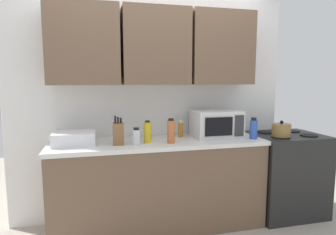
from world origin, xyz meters
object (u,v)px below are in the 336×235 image
bottle_spice_jar (171,131)px  bottle_amber_vinegar (181,129)px  dish_rack (74,138)px  microwave (216,124)px  bottle_clear_tall (136,137)px  stove_range (285,173)px  bottle_yellow_mustard (148,132)px  knife_block (118,133)px  kettle (281,130)px  bottle_blue_cleaner (253,129)px

bottle_spice_jar → bottle_amber_vinegar: 0.32m
bottle_spice_jar → dish_rack: bearing=170.5°
microwave → bottle_clear_tall: (-0.87, -0.18, -0.06)m
stove_range → bottle_amber_vinegar: bearing=173.5°
microwave → dish_rack: size_ratio=1.26×
stove_range → bottle_yellow_mustard: 1.66m
knife_block → bottle_spice_jar: bearing=-7.7°
stove_range → bottle_amber_vinegar: size_ratio=5.11×
microwave → dish_rack: bearing=-178.7°
bottle_amber_vinegar → knife_block: bearing=-163.4°
kettle → bottle_clear_tall: 1.51m
bottle_yellow_mustard → bottle_amber_vinegar: 0.43m
bottle_yellow_mustard → bottle_amber_vinegar: (0.38, 0.19, -0.02)m
knife_block → bottle_spice_jar: 0.49m
microwave → bottle_amber_vinegar: (-0.36, 0.08, -0.06)m
dish_rack → knife_block: knife_block is taller
microwave → bottle_clear_tall: size_ratio=2.96×
stove_range → bottle_amber_vinegar: (-1.18, 0.13, 0.53)m
bottle_spice_jar → microwave: bearing=18.8°
stove_range → bottle_yellow_mustard: bearing=-178.1°
microwave → bottle_clear_tall: bearing=-168.0°
kettle → bottle_spice_jar: size_ratio=0.81×
microwave → bottle_blue_cleaner: 0.38m
microwave → knife_block: 1.03m
dish_rack → bottle_spice_jar: size_ratio=1.61×
stove_range → microwave: (-0.82, 0.05, 0.59)m
knife_block → bottle_blue_cleaner: size_ratio=1.24×
kettle → bottle_amber_vinegar: bearing=164.8°
dish_rack → kettle: bearing=-4.4°
stove_range → bottle_spice_jar: (-1.35, -0.13, 0.56)m
microwave → bottle_blue_cleaner: (0.33, -0.18, -0.04)m
bottle_blue_cleaner → bottle_clear_tall: bearing=-179.8°
stove_range → bottle_blue_cleaner: 0.74m
stove_range → kettle: size_ratio=4.77×
knife_block → bottle_clear_tall: knife_block is taller
bottle_yellow_mustard → bottle_clear_tall: bottle_yellow_mustard is taller
kettle → bottle_yellow_mustard: (-1.40, 0.09, 0.02)m
bottle_spice_jar → bottle_clear_tall: size_ratio=1.46×
stove_range → bottle_spice_jar: 1.47m
bottle_yellow_mustard → bottle_clear_tall: bearing=-145.9°
dish_rack → bottle_blue_cleaner: 1.76m
stove_range → microwave: bearing=176.3°
kettle → knife_block: 1.68m
bottle_yellow_mustard → bottle_blue_cleaner: (1.08, -0.08, 0.00)m
bottle_blue_cleaner → knife_block: bearing=177.3°
bottle_yellow_mustard → dish_rack: bearing=174.0°
bottle_spice_jar → stove_range: bearing=5.4°
bottle_yellow_mustard → stove_range: bearing=1.9°
bottle_blue_cleaner → bottle_clear_tall: (-1.20, -0.01, -0.03)m
microwave → bottle_amber_vinegar: bearing=167.4°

